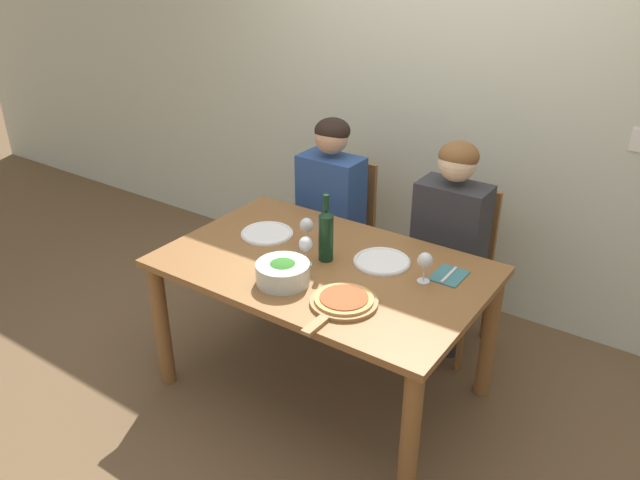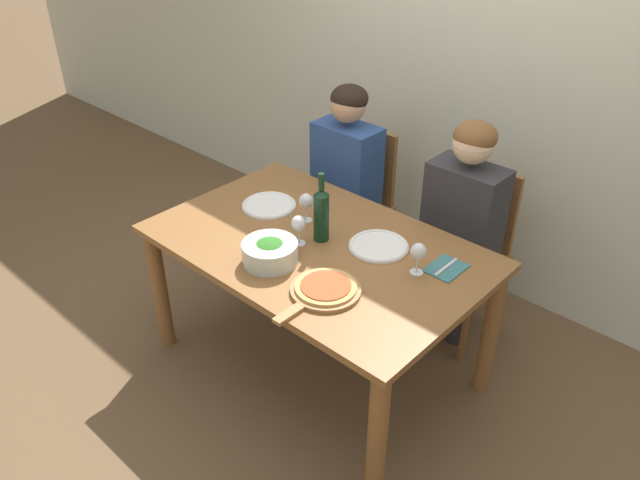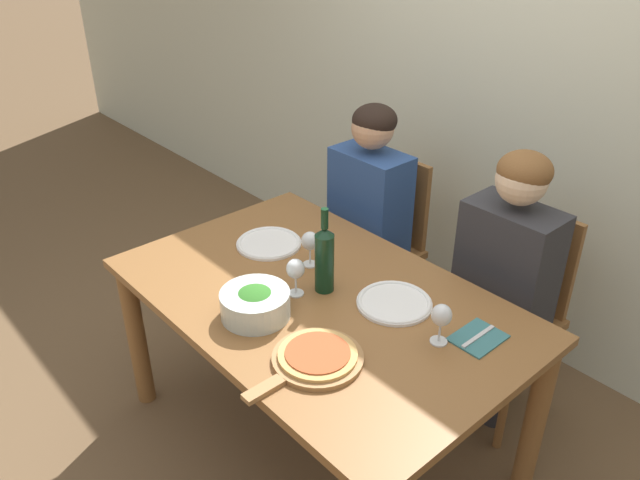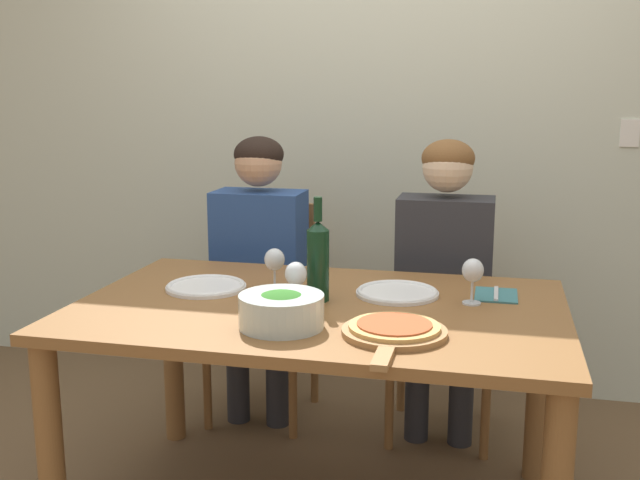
{
  "view_description": "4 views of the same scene",
  "coord_description": "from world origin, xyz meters",
  "px_view_note": "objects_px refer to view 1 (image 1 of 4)",
  "views": [
    {
      "loc": [
        1.5,
        -2.21,
        2.22
      ],
      "look_at": [
        -0.09,
        0.1,
        0.82
      ],
      "focal_mm": 35.0,
      "sensor_mm": 36.0,
      "label": 1
    },
    {
      "loc": [
        1.68,
        -1.81,
        2.33
      ],
      "look_at": [
        0.04,
        -0.03,
        0.81
      ],
      "focal_mm": 35.0,
      "sensor_mm": 36.0,
      "label": 2
    },
    {
      "loc": [
        1.46,
        -1.29,
        2.09
      ],
      "look_at": [
        -0.09,
        0.09,
        0.92
      ],
      "focal_mm": 35.0,
      "sensor_mm": 36.0,
      "label": 3
    },
    {
      "loc": [
        0.54,
        -2.27,
        1.44
      ],
      "look_at": [
        -0.02,
        0.11,
        0.95
      ],
      "focal_mm": 42.0,
      "sensor_mm": 36.0,
      "label": 4
    }
  ],
  "objects_px": {
    "person_woman": "(329,198)",
    "broccoli_bowl": "(283,273)",
    "pizza_on_board": "(343,302)",
    "wine_glass_left": "(306,226)",
    "wine_glass_centre": "(306,246)",
    "fork_on_napkin": "(449,275)",
    "wine_glass_right": "(425,262)",
    "chair_right": "(453,261)",
    "dinner_plate_right": "(382,261)",
    "person_man": "(449,230)",
    "chair_left": "(339,228)",
    "wine_bottle": "(326,234)",
    "dinner_plate_left": "(267,233)"
  },
  "relations": [
    {
      "from": "chair_left",
      "to": "dinner_plate_left",
      "type": "relative_size",
      "value": 3.35
    },
    {
      "from": "broccoli_bowl",
      "to": "dinner_plate_left",
      "type": "bearing_deg",
      "value": 137.25
    },
    {
      "from": "wine_glass_right",
      "to": "wine_glass_centre",
      "type": "bearing_deg",
      "value": -161.88
    },
    {
      "from": "chair_left",
      "to": "wine_glass_right",
      "type": "xyz_separation_m",
      "value": [
        0.91,
        -0.69,
        0.35
      ]
    },
    {
      "from": "broccoli_bowl",
      "to": "dinner_plate_left",
      "type": "xyz_separation_m",
      "value": [
        -0.37,
        0.35,
        -0.04
      ]
    },
    {
      "from": "person_woman",
      "to": "person_man",
      "type": "bearing_deg",
      "value": 0.0
    },
    {
      "from": "broccoli_bowl",
      "to": "fork_on_napkin",
      "type": "relative_size",
      "value": 1.39
    },
    {
      "from": "dinner_plate_left",
      "to": "chair_left",
      "type": "bearing_deg",
      "value": 90.49
    },
    {
      "from": "dinner_plate_right",
      "to": "wine_glass_left",
      "type": "height_order",
      "value": "wine_glass_left"
    },
    {
      "from": "dinner_plate_left",
      "to": "pizza_on_board",
      "type": "height_order",
      "value": "pizza_on_board"
    },
    {
      "from": "person_man",
      "to": "wine_glass_centre",
      "type": "xyz_separation_m",
      "value": [
        -0.41,
        -0.76,
        0.11
      ]
    },
    {
      "from": "person_woman",
      "to": "pizza_on_board",
      "type": "relative_size",
      "value": 2.83
    },
    {
      "from": "person_woman",
      "to": "wine_glass_right",
      "type": "height_order",
      "value": "person_woman"
    },
    {
      "from": "person_man",
      "to": "fork_on_napkin",
      "type": "bearing_deg",
      "value": -66.13
    },
    {
      "from": "broccoli_bowl",
      "to": "chair_left",
      "type": "bearing_deg",
      "value": 109.66
    },
    {
      "from": "person_woman",
      "to": "wine_glass_centre",
      "type": "distance_m",
      "value": 0.85
    },
    {
      "from": "pizza_on_board",
      "to": "wine_glass_left",
      "type": "xyz_separation_m",
      "value": [
        -0.46,
        0.38,
        0.09
      ]
    },
    {
      "from": "wine_glass_centre",
      "to": "fork_on_napkin",
      "type": "distance_m",
      "value": 0.69
    },
    {
      "from": "dinner_plate_left",
      "to": "pizza_on_board",
      "type": "relative_size",
      "value": 0.63
    },
    {
      "from": "wine_bottle",
      "to": "chair_right",
      "type": "bearing_deg",
      "value": 64.58
    },
    {
      "from": "chair_left",
      "to": "person_woman",
      "type": "relative_size",
      "value": 0.75
    },
    {
      "from": "wine_bottle",
      "to": "dinner_plate_left",
      "type": "distance_m",
      "value": 0.44
    },
    {
      "from": "person_woman",
      "to": "fork_on_napkin",
      "type": "height_order",
      "value": "person_woman"
    },
    {
      "from": "dinner_plate_left",
      "to": "wine_glass_centre",
      "type": "relative_size",
      "value": 1.85
    },
    {
      "from": "pizza_on_board",
      "to": "wine_glass_left",
      "type": "relative_size",
      "value": 2.92
    },
    {
      "from": "fork_on_napkin",
      "to": "broccoli_bowl",
      "type": "bearing_deg",
      "value": -141.36
    },
    {
      "from": "wine_bottle",
      "to": "chair_left",
      "type": "bearing_deg",
      "value": 118.6
    },
    {
      "from": "dinner_plate_left",
      "to": "wine_glass_centre",
      "type": "bearing_deg",
      "value": -22.49
    },
    {
      "from": "chair_left",
      "to": "wine_bottle",
      "type": "xyz_separation_m",
      "value": [
        0.42,
        -0.77,
        0.38
      ]
    },
    {
      "from": "pizza_on_board",
      "to": "person_woman",
      "type": "bearing_deg",
      "value": 126.6
    },
    {
      "from": "wine_glass_left",
      "to": "wine_glass_right",
      "type": "height_order",
      "value": "same"
    },
    {
      "from": "chair_right",
      "to": "dinner_plate_right",
      "type": "height_order",
      "value": "chair_right"
    },
    {
      "from": "dinner_plate_right",
      "to": "wine_glass_right",
      "type": "bearing_deg",
      "value": -11.41
    },
    {
      "from": "pizza_on_board",
      "to": "wine_glass_right",
      "type": "height_order",
      "value": "wine_glass_right"
    },
    {
      "from": "broccoli_bowl",
      "to": "dinner_plate_left",
      "type": "height_order",
      "value": "broccoli_bowl"
    },
    {
      "from": "wine_glass_right",
      "to": "wine_glass_left",
      "type": "bearing_deg",
      "value": -179.99
    },
    {
      "from": "chair_right",
      "to": "broccoli_bowl",
      "type": "distance_m",
      "value": 1.18
    },
    {
      "from": "person_woman",
      "to": "wine_glass_centre",
      "type": "height_order",
      "value": "person_woman"
    },
    {
      "from": "dinner_plate_left",
      "to": "wine_glass_centre",
      "type": "distance_m",
      "value": 0.41
    },
    {
      "from": "person_woman",
      "to": "person_man",
      "type": "relative_size",
      "value": 1.0
    },
    {
      "from": "person_woman",
      "to": "wine_glass_right",
      "type": "distance_m",
      "value": 1.09
    },
    {
      "from": "broccoli_bowl",
      "to": "wine_glass_right",
      "type": "distance_m",
      "value": 0.65
    },
    {
      "from": "broccoli_bowl",
      "to": "pizza_on_board",
      "type": "height_order",
      "value": "broccoli_bowl"
    },
    {
      "from": "dinner_plate_right",
      "to": "fork_on_napkin",
      "type": "bearing_deg",
      "value": 11.46
    },
    {
      "from": "dinner_plate_right",
      "to": "wine_glass_right",
      "type": "distance_m",
      "value": 0.27
    },
    {
      "from": "person_woman",
      "to": "broccoli_bowl",
      "type": "xyz_separation_m",
      "value": [
        0.38,
        -0.95,
        0.05
      ]
    },
    {
      "from": "dinner_plate_left",
      "to": "wine_glass_right",
      "type": "height_order",
      "value": "wine_glass_right"
    },
    {
      "from": "chair_right",
      "to": "pizza_on_board",
      "type": "distance_m",
      "value": 1.1
    },
    {
      "from": "chair_left",
      "to": "fork_on_napkin",
      "type": "bearing_deg",
      "value": -30.21
    },
    {
      "from": "wine_glass_right",
      "to": "wine_glass_centre",
      "type": "xyz_separation_m",
      "value": [
        -0.54,
        -0.18,
        0.0
      ]
    }
  ]
}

